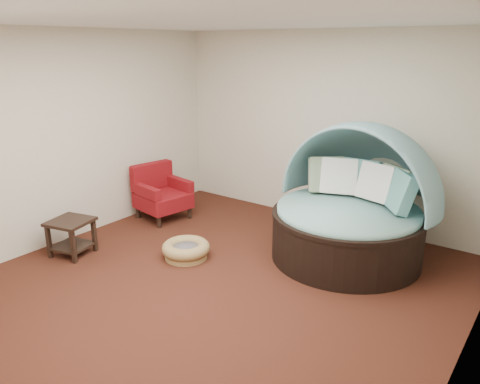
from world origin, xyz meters
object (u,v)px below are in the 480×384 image
Objects in this scene: canopy_daybed at (354,196)px; red_armchair at (161,194)px; pet_basket at (186,250)px; side_table at (71,232)px.

canopy_daybed is 3.00m from red_armchair.
red_armchair is at bearing -165.33° from canopy_daybed.
pet_basket is at bearing -23.55° from red_armchair.
canopy_daybed is 2.56× the size of red_armchair.
canopy_daybed is 3.59m from side_table.
red_armchair is 1.65m from side_table.
red_armchair reaches higher than pet_basket.
red_armchair reaches higher than side_table.
side_table is at bearing -78.06° from red_armchair.
pet_basket is (-1.64, -1.29, -0.68)m from canopy_daybed.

